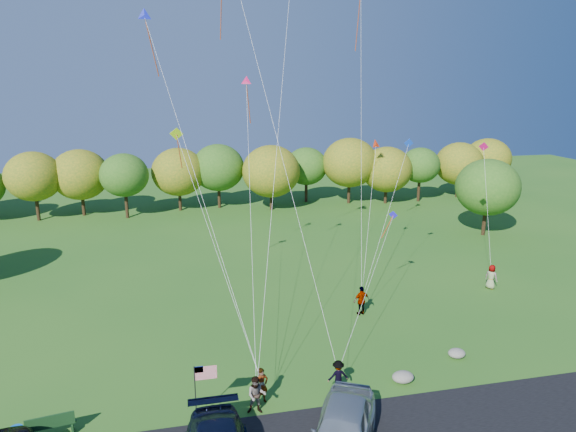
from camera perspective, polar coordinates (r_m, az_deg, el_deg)
The scene contains 13 objects.
ground at distance 25.75m, azimuth 0.76°, elevation -19.56°, with size 140.00×140.00×0.00m, color #275E1A.
treeline at distance 58.23m, azimuth -5.47°, elevation 4.91°, with size 74.84×27.80×8.26m.
minivan_silver at distance 22.25m, azimuth 6.11°, elevation -22.63°, with size 2.31×5.74×1.96m, color #AEB5B9.
flyer_a at distance 25.03m, azimuth -2.92°, elevation -18.31°, with size 0.64×0.42×1.75m, color #4C4C59.
flyer_b at distance 24.38m, azimuth -3.52°, elevation -19.25°, with size 0.87×0.68×1.79m, color #4C4C59.
flyer_c at distance 25.98m, azimuth 5.58°, elevation -17.24°, with size 1.01×0.58×1.56m, color #4C4C59.
flyer_d at distance 33.50m, azimuth 8.17°, elevation -9.28°, with size 1.13×0.47×1.92m, color #4C4C59.
flyer_e at distance 39.92m, azimuth 21.65°, elevation -6.30°, with size 0.87×0.57×1.78m, color #4C4C59.
park_bench at distance 25.25m, azimuth -24.84°, elevation -20.31°, with size 1.92×0.61×1.06m.
flag_assembly at distance 23.59m, azimuth -9.57°, elevation -17.44°, with size 0.99×0.64×2.69m.
boulder_near at distance 27.32m, azimuth 12.65°, elevation -17.06°, with size 1.11×0.87×0.55m, color #9A9787.
boulder_far at distance 30.17m, azimuth 18.24°, elevation -14.29°, with size 0.96×0.80×0.50m, color gray.
kites_aloft at distance 33.88m, azimuth -0.26°, elevation 22.63°, with size 24.27×5.57×19.57m.
Camera 1 is at (-4.88, -20.71, 14.51)m, focal length 32.00 mm.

